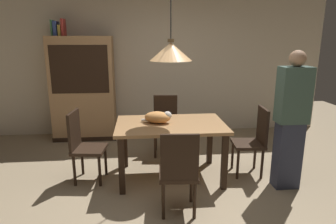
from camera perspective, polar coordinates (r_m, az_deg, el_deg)
name	(u,v)px	position (r m, az deg, el deg)	size (l,w,h in m)	color
ground	(173,200)	(3.57, 1.06, -16.59)	(10.00, 10.00, 0.00)	#998466
back_wall	(158,58)	(5.72, -1.86, 10.47)	(6.40, 0.10, 2.90)	beige
dining_table	(171,131)	(3.84, 0.51, -3.64)	(1.40, 0.90, 0.75)	#A87A4C
chair_left_side	(83,143)	(3.95, -16.11, -5.82)	(0.44, 0.44, 0.93)	black
chair_near_front	(179,170)	(3.08, 2.09, -11.11)	(0.42, 0.42, 0.93)	black
chair_right_side	(254,138)	(4.14, 16.29, -4.89)	(0.43, 0.43, 0.93)	black
chair_far_back	(165,122)	(4.72, -0.50, -1.95)	(0.43, 0.43, 0.93)	black
cat_sleeping	(158,117)	(3.81, -1.87, -1.00)	(0.40, 0.32, 0.16)	#E59951
pendant_lamp	(171,51)	(3.66, 0.54, 11.65)	(0.52, 0.52, 1.30)	#E0A86B
hutch_bookcase	(83,91)	(5.54, -16.02, 3.95)	(1.12, 0.45, 1.85)	tan
book_green_slim	(53,28)	(5.56, -21.38, 14.89)	(0.03, 0.20, 0.26)	#427A4C
book_blue_wide	(56,29)	(5.55, -20.79, 14.84)	(0.06, 0.24, 0.24)	#384C93
book_yellow_short	(60,30)	(5.53, -20.09, 14.59)	(0.04, 0.20, 0.18)	gold
book_red_tall	(64,27)	(5.52, -19.54, 15.16)	(0.04, 0.22, 0.28)	#B73833
person_standing	(291,121)	(3.82, 22.67, -1.63)	(0.36, 0.22, 1.69)	#2D3347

